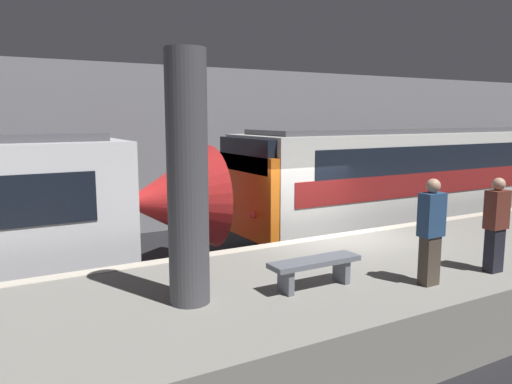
# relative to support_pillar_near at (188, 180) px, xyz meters

# --- Properties ---
(ground_plane) EXTENTS (120.00, 120.00, 0.00)m
(ground_plane) POSITION_rel_support_pillar_near_xyz_m (4.35, 2.26, -2.85)
(ground_plane) COLOR black
(platform) EXTENTS (40.00, 4.19, 1.11)m
(platform) POSITION_rel_support_pillar_near_xyz_m (4.35, 0.16, -2.30)
(platform) COLOR gray
(platform) RESTS_ON ground
(station_rear_barrier) EXTENTS (50.00, 0.15, 5.30)m
(station_rear_barrier) POSITION_rel_support_pillar_near_xyz_m (4.35, 9.09, -0.20)
(station_rear_barrier) COLOR gray
(station_rear_barrier) RESTS_ON ground
(support_pillar_near) EXTENTS (0.56, 0.56, 3.50)m
(support_pillar_near) POSITION_rel_support_pillar_near_xyz_m (0.00, 0.00, 0.00)
(support_pillar_near) COLOR #47474C
(support_pillar_near) RESTS_ON platform
(train_boxy) EXTENTS (19.69, 2.91, 3.36)m
(train_boxy) POSITION_rel_support_pillar_near_xyz_m (13.17, 4.75, -1.13)
(train_boxy) COLOR black
(train_boxy) RESTS_ON ground
(person_waiting) EXTENTS (0.38, 0.24, 1.67)m
(person_waiting) POSITION_rel_support_pillar_near_xyz_m (3.52, -1.15, -0.87)
(person_waiting) COLOR #473D33
(person_waiting) RESTS_ON platform
(person_walking) EXTENTS (0.38, 0.24, 1.60)m
(person_walking) POSITION_rel_support_pillar_near_xyz_m (4.99, -1.23, -0.91)
(person_walking) COLOR black
(person_walking) RESTS_ON platform
(platform_bench) EXTENTS (1.50, 0.40, 0.45)m
(platform_bench) POSITION_rel_support_pillar_near_xyz_m (1.90, -0.37, -1.41)
(platform_bench) COLOR slate
(platform_bench) RESTS_ON platform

